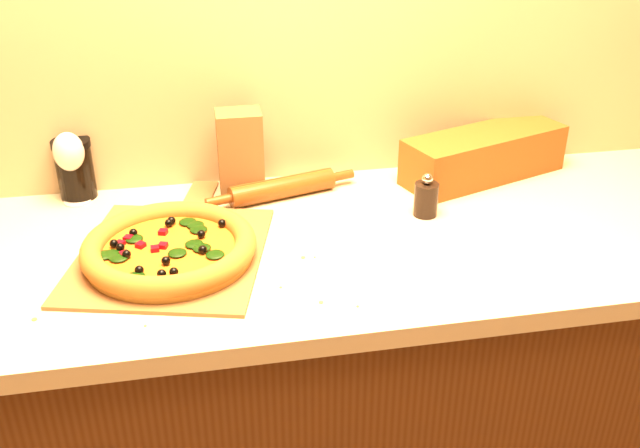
{
  "coord_description": "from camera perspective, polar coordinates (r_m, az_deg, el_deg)",
  "views": [
    {
      "loc": [
        -0.21,
        0.14,
        1.63
      ],
      "look_at": [
        0.02,
        1.38,
        0.96
      ],
      "focal_mm": 40.0,
      "sensor_mm": 36.0,
      "label": 1
    }
  ],
  "objects": [
    {
      "name": "bread_bag",
      "position": [
        1.8,
        12.97,
        5.41
      ],
      "size": [
        0.44,
        0.27,
        0.11
      ],
      "primitive_type": "cube",
      "rotation": [
        0.0,
        0.0,
        0.33
      ],
      "color": "brown",
      "rests_on": "countertop"
    },
    {
      "name": "dark_jar",
      "position": [
        1.74,
        -19.02,
        4.21
      ],
      "size": [
        0.09,
        0.09,
        0.14
      ],
      "color": "black",
      "rests_on": "countertop"
    },
    {
      "name": "paper_bag",
      "position": [
        1.65,
        -6.39,
        5.59
      ],
      "size": [
        0.1,
        0.08,
        0.2
      ],
      "primitive_type": "cube",
      "rotation": [
        0.0,
        0.0,
        -0.01
      ],
      "color": "brown",
      "rests_on": "countertop"
    },
    {
      "name": "countertop",
      "position": [
        1.5,
        -1.25,
        -1.89
      ],
      "size": [
        2.84,
        0.68,
        0.04
      ],
      "primitive_type": "cube",
      "color": "#BDB294",
      "rests_on": "cabinet"
    },
    {
      "name": "rolling_pin",
      "position": [
        1.66,
        -3.04,
        2.92
      ],
      "size": [
        0.36,
        0.12,
        0.05
      ],
      "rotation": [
        0.0,
        0.0,
        0.26
      ],
      "color": "#54220E",
      "rests_on": "countertop"
    },
    {
      "name": "pizza_peel",
      "position": [
        1.47,
        -11.69,
        -2.07
      ],
      "size": [
        0.45,
        0.58,
        0.01
      ],
      "rotation": [
        0.0,
        0.0,
        -0.25
      ],
      "color": "brown",
      "rests_on": "countertop"
    },
    {
      "name": "wine_glass",
      "position": [
        1.69,
        -19.45,
        5.33
      ],
      "size": [
        0.07,
        0.07,
        0.17
      ],
      "color": "silver",
      "rests_on": "countertop"
    },
    {
      "name": "cabinet",
      "position": [
        1.77,
        -1.1,
        -14.59
      ],
      "size": [
        2.8,
        0.65,
        0.86
      ],
      "primitive_type": "cube",
      "color": "#4D2810",
      "rests_on": "ground"
    },
    {
      "name": "pepper_grinder",
      "position": [
        1.59,
        8.48,
        2.06
      ],
      "size": [
        0.05,
        0.05,
        0.1
      ],
      "color": "black",
      "rests_on": "countertop"
    },
    {
      "name": "pizza",
      "position": [
        1.43,
        -11.94,
        -1.89
      ],
      "size": [
        0.34,
        0.34,
        0.05
      ],
      "color": "#B67A2D",
      "rests_on": "pizza_peel"
    }
  ]
}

